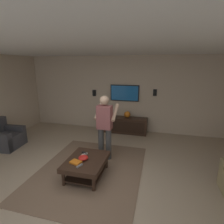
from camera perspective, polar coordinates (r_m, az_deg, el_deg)
The scene contains 17 objects.
ground_plane at distance 3.93m, azimuth -7.96°, elevation -22.12°, with size 8.43×8.43×0.00m, color tan.
wall_back_tv at distance 6.54m, azimuth 3.25°, elevation 5.73°, with size 0.10×7.23×2.67m, color #C6B299.
ceiling_slab at distance 3.18m, azimuth -9.80°, elevation 21.23°, with size 7.00×7.23×0.10m, color white.
area_rug at distance 4.36m, azimuth -6.92°, elevation -17.90°, with size 2.88×2.30×0.01m, color #7A604C.
armchair at distance 6.17m, azimuth -30.87°, elevation -7.06°, with size 0.87×0.88×0.82m.
coffee_table at distance 4.05m, azimuth -8.12°, elevation -15.87°, with size 1.00×0.80×0.40m.
media_console at distance 6.45m, azimuth 3.44°, elevation -4.09°, with size 0.45×1.70×0.55m.
tv at distance 6.42m, azimuth 4.02°, elevation 6.00°, with size 0.05×1.02×0.57m.
person_standing at distance 4.46m, azimuth -2.29°, elevation -3.81°, with size 0.54×0.55×1.64m.
bowl at distance 3.96m, azimuth -9.09°, elevation -14.12°, with size 0.21×0.21×0.09m, color red.
remote_white at distance 4.18m, azimuth -8.67°, elevation -13.07°, with size 0.15×0.04×0.02m, color white.
remote_black at distance 4.23m, azimuth -8.75°, elevation -12.66°, with size 0.15×0.04×0.02m, color black.
remote_grey at distance 3.77m, azimuth -10.24°, elevation -16.39°, with size 0.15×0.04×0.02m, color slate.
book at distance 3.89m, azimuth -11.40°, elevation -15.31°, with size 0.22×0.16×0.04m, color orange.
vase_round at distance 6.36m, azimuth 4.84°, elevation -0.75°, with size 0.22×0.22×0.22m, color orange.
wall_speaker_left at distance 6.32m, azimuth 13.44°, elevation 5.99°, with size 0.06×0.12×0.22m, color black.
wall_speaker_right at distance 6.74m, azimuth -5.64°, elevation 6.01°, with size 0.06×0.12×0.22m, color black.
Camera 1 is at (-2.88, -1.28, 2.34)m, focal length 28.88 mm.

